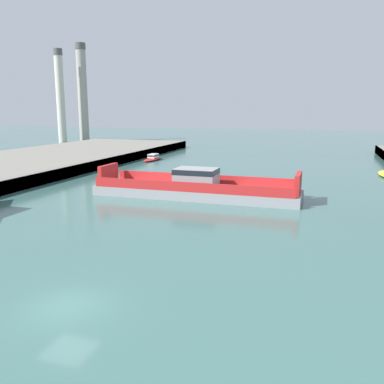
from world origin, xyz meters
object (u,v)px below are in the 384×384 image
at_px(moored_boat_near_left, 153,158).
at_px(smokestack_distant_b, 60,93).
at_px(smokestack_distant_a, 82,90).
at_px(chain_ferry, 196,188).

xyz_separation_m(moored_boat_near_left, smokestack_distant_b, (-45.45, 35.29, 14.60)).
relative_size(smokestack_distant_a, smokestack_distant_b, 1.08).
bearing_deg(moored_boat_near_left, chain_ferry, -58.94).
bearing_deg(chain_ferry, moored_boat_near_left, 121.06).
height_order(smokestack_distant_a, smokestack_distant_b, smokestack_distant_a).
bearing_deg(smokestack_distant_b, smokestack_distant_a, 58.88).
relative_size(moored_boat_near_left, smokestack_distant_b, 0.26).
bearing_deg(smokestack_distant_a, moored_boat_near_left, -45.04).
height_order(chain_ferry, moored_boat_near_left, chain_ferry).
distance_m(moored_boat_near_left, smokestack_distant_a, 60.96).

